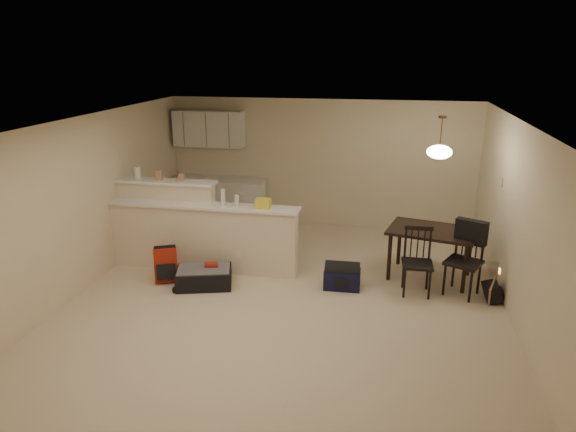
% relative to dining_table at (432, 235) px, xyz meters
% --- Properties ---
extents(room, '(7.00, 7.02, 2.50)m').
position_rel_dining_table_xyz_m(room, '(-2.02, -1.25, 0.55)').
color(room, beige).
rests_on(room, ground).
extents(breakfast_bar, '(3.08, 0.58, 1.39)m').
position_rel_dining_table_xyz_m(breakfast_bar, '(-3.78, -0.27, -0.09)').
color(breakfast_bar, beige).
rests_on(breakfast_bar, ground).
extents(upper_cabinets, '(1.40, 0.34, 0.70)m').
position_rel_dining_table_xyz_m(upper_cabinets, '(-4.22, 2.07, 1.20)').
color(upper_cabinets, white).
rests_on(upper_cabinets, room).
extents(kitchen_counter, '(1.80, 0.60, 0.90)m').
position_rel_dining_table_xyz_m(kitchen_counter, '(-4.02, 1.94, -0.25)').
color(kitchen_counter, white).
rests_on(kitchen_counter, ground).
extents(thermostat, '(0.02, 0.12, 0.12)m').
position_rel_dining_table_xyz_m(thermostat, '(0.96, 0.30, 0.80)').
color(thermostat, beige).
rests_on(thermostat, room).
extents(jar, '(0.10, 0.10, 0.20)m').
position_rel_dining_table_xyz_m(jar, '(-4.68, -0.13, 0.79)').
color(jar, silver).
rests_on(jar, breakfast_bar).
extents(cereal_box, '(0.10, 0.07, 0.16)m').
position_rel_dining_table_xyz_m(cereal_box, '(-4.31, -0.13, 0.77)').
color(cereal_box, '#A77E56').
rests_on(cereal_box, breakfast_bar).
extents(small_box, '(0.08, 0.06, 0.12)m').
position_rel_dining_table_xyz_m(small_box, '(-3.93, -0.13, 0.75)').
color(small_box, '#A77E56').
rests_on(small_box, breakfast_bar).
extents(bottle_a, '(0.07, 0.07, 0.26)m').
position_rel_dining_table_xyz_m(bottle_a, '(-3.18, -0.35, 0.52)').
color(bottle_a, silver).
rests_on(bottle_a, breakfast_bar).
extents(bottle_b, '(0.06, 0.06, 0.18)m').
position_rel_dining_table_xyz_m(bottle_b, '(-2.96, -0.35, 0.48)').
color(bottle_b, silver).
rests_on(bottle_b, breakfast_bar).
extents(bag_lump, '(0.22, 0.18, 0.14)m').
position_rel_dining_table_xyz_m(bag_lump, '(-2.55, -0.35, 0.46)').
color(bag_lump, '#A77E56').
rests_on(bag_lump, breakfast_bar).
extents(dining_table, '(1.43, 1.11, 0.79)m').
position_rel_dining_table_xyz_m(dining_table, '(0.00, 0.00, 0.00)').
color(dining_table, black).
rests_on(dining_table, ground).
extents(pendant_lamp, '(0.36, 0.36, 0.62)m').
position_rel_dining_table_xyz_m(pendant_lamp, '(0.00, 0.00, 1.29)').
color(pendant_lamp, brown).
rests_on(pendant_lamp, room).
extents(dining_chair_near, '(0.44, 0.42, 0.98)m').
position_rel_dining_table_xyz_m(dining_chair_near, '(-0.22, -0.60, -0.21)').
color(dining_chair_near, black).
rests_on(dining_chair_near, ground).
extents(dining_chair_far, '(0.61, 0.60, 1.06)m').
position_rel_dining_table_xyz_m(dining_chair_far, '(0.42, -0.51, -0.16)').
color(dining_chair_far, black).
rests_on(dining_chair_far, ground).
extents(suitcase, '(0.92, 0.72, 0.27)m').
position_rel_dining_table_xyz_m(suitcase, '(-3.32, -0.95, -0.56)').
color(suitcase, black).
rests_on(suitcase, ground).
extents(red_backpack, '(0.40, 0.33, 0.51)m').
position_rel_dining_table_xyz_m(red_backpack, '(-3.96, -0.88, -0.44)').
color(red_backpack, '#A82113').
rests_on(red_backpack, ground).
extents(navy_duffel, '(0.54, 0.31, 0.29)m').
position_rel_dining_table_xyz_m(navy_duffel, '(-1.29, -0.64, -0.55)').
color(navy_duffel, '#111336').
rests_on(navy_duffel, ground).
extents(black_daypack, '(0.21, 0.30, 0.26)m').
position_rel_dining_table_xyz_m(black_daypack, '(0.83, -0.64, -0.57)').
color(black_daypack, black).
rests_on(black_daypack, ground).
extents(cardboard_sheet, '(0.16, 0.39, 0.31)m').
position_rel_dining_table_xyz_m(cardboard_sheet, '(0.83, -0.65, -0.54)').
color(cardboard_sheet, '#A77E56').
rests_on(cardboard_sheet, ground).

